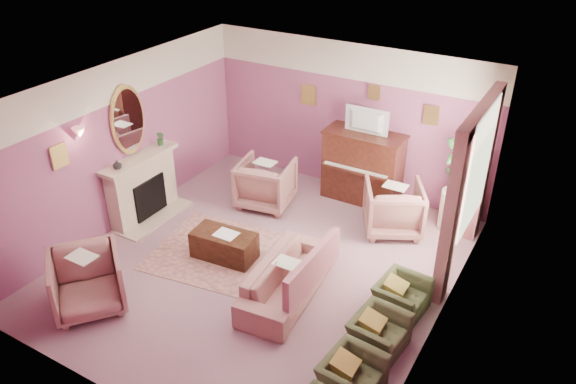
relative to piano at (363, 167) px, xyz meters
The scene contains 47 objects.
floor 2.80m from the piano, 100.57° to the right, with size 5.50×6.00×0.01m, color gray.
ceiling 3.47m from the piano, 100.57° to the right, with size 5.50×6.00×0.01m, color white.
wall_back 0.96m from the piano, 147.38° to the left, with size 5.50×0.02×2.80m, color #78446C.
wall_front 5.75m from the piano, 95.03° to the right, with size 5.50×0.02×2.80m, color #78446C.
wall_left 4.28m from the piano, 140.49° to the right, with size 0.02×6.00×2.80m, color #78446C.
wall_right 3.58m from the piano, 49.98° to the right, with size 0.02×6.00×2.80m, color #78446C.
picture_rail_band 1.92m from the piano, 148.20° to the left, with size 5.50×0.01×0.65m, color #ECE8CF.
stripe_panel 2.66m from the piano, 31.69° to the right, with size 0.01×3.00×2.15m, color #B1BE9D.
fireplace_surround 3.96m from the piano, 141.25° to the right, with size 0.30×1.40×1.10m, color #C9B595.
fireplace_inset 3.89m from the piano, 140.33° to the right, with size 0.18×0.72×0.68m, color black.
fire_ember 3.88m from the piano, 139.95° to the right, with size 0.06×0.54×0.10m, color #ED5C34.
mantel_shelf 3.97m from the piano, 140.98° to the right, with size 0.40×1.55×0.07m, color #C9B595.
hearth 3.86m from the piano, 139.37° to the right, with size 0.55×1.50×0.02m, color #C9B595.
mirror_frame 4.21m from the piano, 142.22° to the right, with size 0.04×0.72×1.20m, color #DCC75F.
mirror_glass 4.19m from the piano, 142.01° to the right, with size 0.01×0.60×1.06m, color silver.
sconce_shade 4.90m from the piano, 131.47° to the right, with size 0.20×0.20×0.16m, color #ED8A82.
piano is the anchor object (origin of this frame).
piano_keyshelf 0.36m from the piano, 90.00° to the right, with size 1.30×0.12×0.06m, color #3A180F.
piano_keys 0.37m from the piano, 90.00° to the right, with size 1.20×0.08×0.02m, color beige.
piano_top 0.66m from the piano, ahead, with size 1.45×0.65×0.04m, color #3A180F.
television 0.95m from the piano, 90.00° to the right, with size 0.80×0.12×0.48m, color black.
print_back_left 1.71m from the piano, 167.85° to the left, with size 0.30×0.03×0.38m, color #DCC75F.
print_back_right 1.57m from the piano, 14.93° to the left, with size 0.26×0.03×0.34m, color #DCC75F.
print_back_mid 1.38m from the piano, 90.00° to the left, with size 0.22×0.03×0.26m, color #DCC75F.
print_left_wall 5.15m from the piano, 129.60° to the right, with size 0.03×0.28×0.36m, color #DCC75F.
window_blind 2.69m from the piano, 27.19° to the right, with size 0.03×1.40×1.80m, color white.
curtain_left 3.02m from the piano, 44.04° to the right, with size 0.16×0.34×2.60m, color #A65A65.
curtain_right 2.23m from the piano, ahead, with size 0.16×0.34×2.60m, color #A65A65.
pelmet 3.07m from the piano, 28.06° to the right, with size 0.16×2.20×0.16m, color #A65A65.
mantel_plant 3.67m from the piano, 147.67° to the right, with size 0.16×0.16×0.28m, color #2B602A.
mantel_vase 4.30m from the piano, 135.67° to the right, with size 0.16×0.16×0.16m, color #ECE8CF.
area_rug 2.99m from the piano, 110.44° to the right, with size 2.50×1.80×0.01m, color #A46C60.
coffee_table 3.06m from the piano, 111.43° to the right, with size 1.00×0.50×0.45m, color black.
table_paper 3.01m from the piano, 110.55° to the right, with size 0.35×0.28×0.01m, color white.
sofa 3.11m from the piano, 86.09° to the right, with size 0.65×1.95×0.79m, color #A26D64.
sofa_throw 3.15m from the piano, 78.81° to the right, with size 0.10×1.48×0.54m, color #A65A65.
floral_armchair_left 1.80m from the piano, 143.09° to the right, with size 0.93×0.93×0.96m, color #A26D64.
floral_armchair_right 1.17m from the piano, 39.35° to the right, with size 0.93×0.93×0.96m, color #A26D64.
floral_armchair_front 5.14m from the piano, 113.33° to the right, with size 0.93×0.93×0.96m, color #A26D64.
olive_chair_b 4.59m from the piano, 67.62° to the right, with size 0.51×0.73×0.63m, color #434D2B.
olive_chair_c 3.85m from the piano, 62.95° to the right, with size 0.51×0.73×0.63m, color #434D2B.
olive_chair_d 3.14m from the piano, 56.09° to the right, with size 0.51×0.73×0.63m, color #434D2B.
side_table 1.81m from the piano, ahead, with size 0.52×0.52×0.70m, color white.
side_plant_big 1.80m from the piano, ahead, with size 0.30×0.30×0.34m, color #2B602A.
side_plant_small 1.92m from the piano, ahead, with size 0.16×0.16×0.28m, color #2B602A.
palm_pot 1.91m from the piano, ahead, with size 0.34×0.34×0.34m, color #975D41.
palm_plant 1.89m from the piano, ahead, with size 0.76×0.76×1.44m, color #2B602A.
Camera 1 is at (3.93, -5.92, 5.30)m, focal length 35.00 mm.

